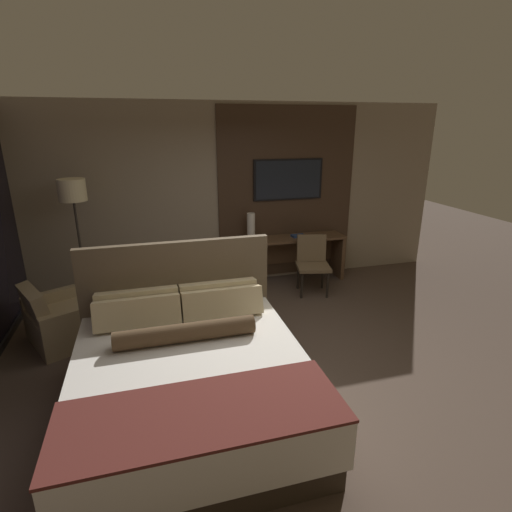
# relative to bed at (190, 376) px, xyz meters

# --- Properties ---
(ground_plane) EXTENTS (16.00, 16.00, 0.00)m
(ground_plane) POSITION_rel_bed_xyz_m (1.00, 0.44, -0.37)
(ground_plane) COLOR #4C3D33
(wall_back_tv_panel) EXTENTS (7.20, 0.09, 2.80)m
(wall_back_tv_panel) POSITION_rel_bed_xyz_m (1.12, 3.03, 1.03)
(wall_back_tv_panel) COLOR gray
(wall_back_tv_panel) RESTS_ON ground_plane
(bed) EXTENTS (1.97, 2.16, 1.33)m
(bed) POSITION_rel_bed_xyz_m (0.00, 0.00, 0.00)
(bed) COLOR #33281E
(bed) RESTS_ON ground_plane
(desk) EXTENTS (1.75, 0.45, 0.74)m
(desk) POSITION_rel_bed_xyz_m (1.96, 2.78, 0.13)
(desk) COLOR brown
(desk) RESTS_ON ground_plane
(tv) EXTENTS (1.14, 0.04, 0.64)m
(tv) POSITION_rel_bed_xyz_m (1.96, 2.96, 1.27)
(tv) COLOR black
(desk_chair) EXTENTS (0.57, 0.57, 0.87)m
(desk_chair) POSITION_rel_bed_xyz_m (2.12, 2.26, 0.15)
(desk_chair) COLOR brown
(desk_chair) RESTS_ON ground_plane
(armchair_by_window) EXTENTS (1.06, 1.08, 0.75)m
(armchair_by_window) POSITION_rel_bed_xyz_m (-1.29, 1.66, -0.12)
(armchair_by_window) COLOR #998460
(armchair_by_window) RESTS_ON ground_plane
(floor_lamp) EXTENTS (0.34, 0.34, 1.81)m
(floor_lamp) POSITION_rel_bed_xyz_m (-1.14, 2.47, 1.16)
(floor_lamp) COLOR #282623
(floor_lamp) RESTS_ON ground_plane
(vase_tall) EXTENTS (0.13, 0.13, 0.43)m
(vase_tall) POSITION_rel_bed_xyz_m (1.29, 2.78, 0.59)
(vase_tall) COLOR silver
(vase_tall) RESTS_ON desk
(book) EXTENTS (0.23, 0.17, 0.03)m
(book) POSITION_rel_bed_xyz_m (2.08, 2.75, 0.39)
(book) COLOR navy
(book) RESTS_ON desk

